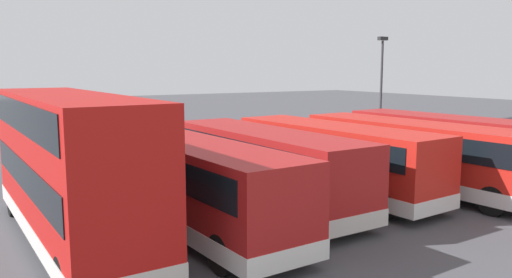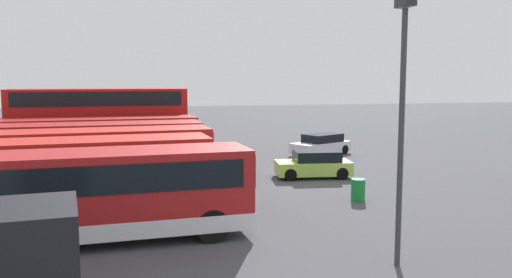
% 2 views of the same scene
% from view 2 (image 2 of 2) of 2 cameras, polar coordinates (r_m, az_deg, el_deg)
% --- Properties ---
extents(ground_plane, '(140.00, 140.00, 0.00)m').
position_cam_2_polar(ground_plane, '(28.48, 5.46, -4.08)').
color(ground_plane, '#47474C').
extents(bus_single_deck_near_end, '(3.38, 12.01, 2.95)m').
position_cam_2_polar(bus_single_deck_near_end, '(17.84, -19.86, -5.64)').
color(bus_single_deck_near_end, '#A51919').
rests_on(bus_single_deck_near_end, ground).
extents(bus_single_deck_second, '(3.37, 11.57, 2.95)m').
position_cam_2_polar(bus_single_deck_second, '(21.46, -20.30, -3.62)').
color(bus_single_deck_second, red).
rests_on(bus_single_deck_second, ground).
extents(bus_single_deck_third, '(3.34, 10.41, 2.95)m').
position_cam_2_polar(bus_single_deck_third, '(25.02, -16.70, -2.07)').
color(bus_single_deck_third, red).
rests_on(bus_single_deck_third, ground).
extents(bus_single_deck_fourth, '(2.94, 10.39, 2.95)m').
position_cam_2_polar(bus_single_deck_fourth, '(28.44, -16.30, -1.03)').
color(bus_single_deck_fourth, '#A51919').
rests_on(bus_single_deck_fourth, ground).
extents(bus_single_deck_fifth, '(3.25, 11.90, 2.95)m').
position_cam_2_polar(bus_single_deck_fifth, '(32.03, -16.96, -0.20)').
color(bus_single_deck_fifth, '#A51919').
rests_on(bus_single_deck_fifth, ground).
extents(bus_double_decker_sixth, '(2.94, 11.17, 4.55)m').
position_cam_2_polar(bus_double_decker_sixth, '(35.58, -16.44, 1.81)').
color(bus_double_decker_sixth, '#B71411').
rests_on(bus_double_decker_sixth, ground).
extents(car_hatchback_silver, '(2.21, 4.09, 1.43)m').
position_cam_2_polar(car_hatchback_silver, '(28.27, 6.25, -2.73)').
color(car_hatchback_silver, '#A5D14C').
rests_on(car_hatchback_silver, ground).
extents(car_small_green, '(3.54, 4.62, 1.43)m').
position_cam_2_polar(car_small_green, '(36.51, 7.01, -0.60)').
color(car_small_green, silver).
rests_on(car_small_green, ground).
extents(lamp_post_tall, '(0.70, 0.30, 7.40)m').
position_cam_2_polar(lamp_post_tall, '(15.07, 15.40, 2.88)').
color(lamp_post_tall, '#38383D').
rests_on(lamp_post_tall, ground).
extents(waste_bin_yellow, '(0.60, 0.60, 0.95)m').
position_cam_2_polar(waste_bin_yellow, '(23.32, 10.91, -5.39)').
color(waste_bin_yellow, '#197F33').
rests_on(waste_bin_yellow, ground).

